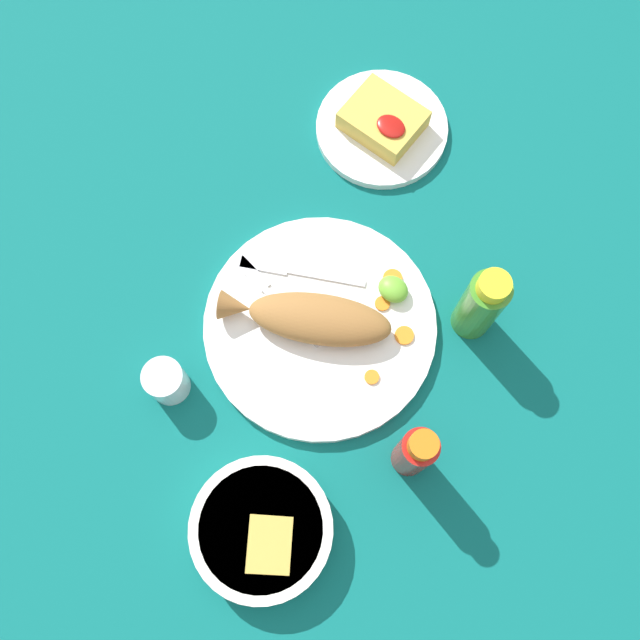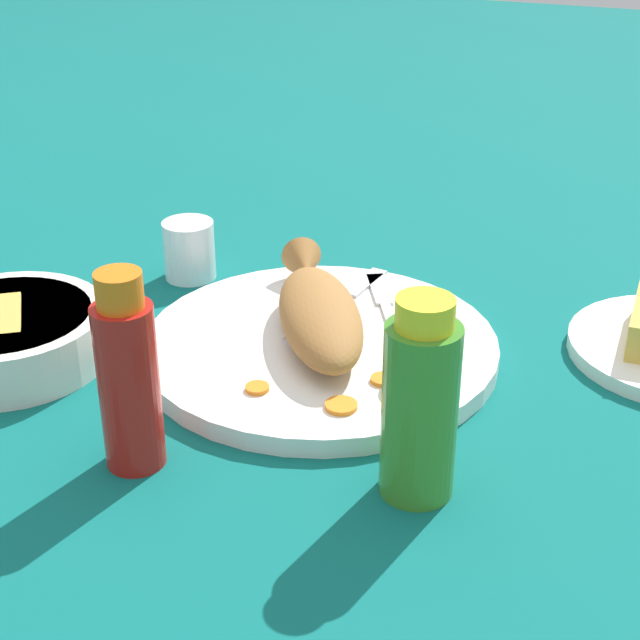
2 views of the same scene
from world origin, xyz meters
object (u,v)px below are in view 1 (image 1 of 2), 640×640
object	(u,v)px
hot_sauce_bottle_green	(481,304)
salt_cup	(167,382)
fork_far	(294,271)
side_plate_fries	(382,128)
guacamole_bowl	(262,529)
main_plate	(320,326)
fried_fish	(311,318)
fork_near	(270,294)
hot_sauce_bottle_red	(415,452)

from	to	relation	value
hot_sauce_bottle_green	salt_cup	world-z (taller)	hot_sauce_bottle_green
fork_far	hot_sauce_bottle_green	world-z (taller)	hot_sauce_bottle_green
side_plate_fries	guacamole_bowl	distance (m)	0.63
fork_far	side_plate_fries	xyz separation A→B (m)	(-0.04, 0.28, -0.01)
salt_cup	guacamole_bowl	distance (m)	0.24
fork_far	salt_cup	bearing A→B (deg)	54.83
guacamole_bowl	main_plate	bearing A→B (deg)	112.93
fried_fish	hot_sauce_bottle_green	distance (m)	0.23
guacamole_bowl	side_plate_fries	bearing A→B (deg)	112.05
main_plate	side_plate_fries	world-z (taller)	main_plate
main_plate	hot_sauce_bottle_green	bearing A→B (deg)	40.68
fork_near	side_plate_fries	bearing A→B (deg)	-74.25
fork_far	hot_sauce_bottle_red	size ratio (longest dim) A/B	1.04
salt_cup	hot_sauce_bottle_red	bearing A→B (deg)	20.91
fried_fish	hot_sauce_bottle_green	xyz separation A→B (m)	(0.18, 0.15, 0.03)
fried_fish	guacamole_bowl	distance (m)	0.29
hot_sauce_bottle_green	side_plate_fries	bearing A→B (deg)	148.94
hot_sauce_bottle_red	guacamole_bowl	world-z (taller)	hot_sauce_bottle_red
main_plate	hot_sauce_bottle_green	distance (m)	0.23
fried_fish	fork_far	distance (m)	0.09
fried_fish	hot_sauce_bottle_red	distance (m)	0.23
fork_far	salt_cup	xyz separation A→B (m)	(-0.03, -0.24, 0.01)
main_plate	side_plate_fries	distance (m)	0.34
salt_cup	guacamole_bowl	size ratio (longest dim) A/B	0.35
fork_far	guacamole_bowl	size ratio (longest dim) A/B	0.93
fork_near	fried_fish	bearing A→B (deg)	-168.36
fork_far	guacamole_bowl	world-z (taller)	guacamole_bowl
fork_far	fried_fish	bearing A→B (deg)	119.29
fork_near	side_plate_fries	size ratio (longest dim) A/B	0.89
main_plate	fork_far	xyz separation A→B (m)	(-0.08, 0.04, 0.01)
fork_far	hot_sauce_bottle_green	xyz separation A→B (m)	(0.24, 0.10, 0.06)
fried_fish	hot_sauce_bottle_green	size ratio (longest dim) A/B	1.49
hot_sauce_bottle_green	guacamole_bowl	bearing A→B (deg)	-97.24
fried_fish	hot_sauce_bottle_red	size ratio (longest dim) A/B	1.46
hot_sauce_bottle_red	hot_sauce_bottle_green	bearing A→B (deg)	101.80
salt_cup	guacamole_bowl	bearing A→B (deg)	-17.23
hot_sauce_bottle_red	hot_sauce_bottle_green	distance (m)	0.22
fork_near	fork_far	size ratio (longest dim) A/B	1.08
hot_sauce_bottle_red	guacamole_bowl	distance (m)	0.22
hot_sauce_bottle_green	salt_cup	xyz separation A→B (m)	(-0.28, -0.34, -0.05)
fork_far	main_plate	bearing A→B (deg)	126.29
fried_fish	fork_near	bearing A→B (deg)	153.32
fried_fish	main_plate	bearing A→B (deg)	0.00
hot_sauce_bottle_red	hot_sauce_bottle_green	world-z (taller)	hot_sauce_bottle_red
hot_sauce_bottle_red	salt_cup	world-z (taller)	hot_sauce_bottle_red
main_plate	fork_far	distance (m)	0.09
main_plate	guacamole_bowl	bearing A→B (deg)	-67.07
fork_far	salt_cup	world-z (taller)	salt_cup
salt_cup	fried_fish	bearing A→B (deg)	61.81
hot_sauce_bottle_green	fork_far	bearing A→B (deg)	-157.30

